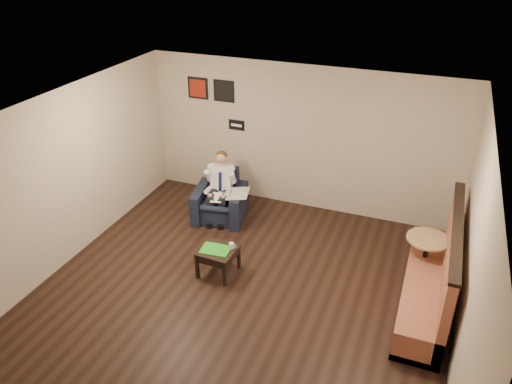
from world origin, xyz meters
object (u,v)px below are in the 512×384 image
(cafe_table, at_px, (424,260))
(seated_man, at_px, (218,192))
(armchair, at_px, (220,197))
(banquette, at_px, (430,264))
(side_table, at_px, (218,261))
(smartphone, at_px, (225,245))
(green_folder, at_px, (215,249))
(coffee_mug, at_px, (231,246))

(cafe_table, bearing_deg, seated_man, 172.34)
(armchair, relative_size, banquette, 0.34)
(side_table, bearing_deg, cafe_table, 17.56)
(armchair, height_order, side_table, armchair)
(smartphone, bearing_deg, side_table, -97.35)
(smartphone, xyz_separation_m, cafe_table, (2.98, 0.81, -0.06))
(banquette, bearing_deg, cafe_table, 99.12)
(armchair, height_order, green_folder, armchair)
(side_table, bearing_deg, banquette, 8.49)
(seated_man, bearing_deg, armchair, 90.00)
(seated_man, distance_m, coffee_mug, 1.61)
(green_folder, bearing_deg, banquette, 8.74)
(smartphone, height_order, cafe_table, cafe_table)
(armchair, xyz_separation_m, cafe_table, (3.74, -0.61, -0.05))
(armchair, relative_size, smartphone, 6.58)
(green_folder, distance_m, banquette, 3.20)
(armchair, relative_size, cafe_table, 1.16)
(coffee_mug, height_order, cafe_table, cafe_table)
(banquette, bearing_deg, smartphone, -174.23)
(coffee_mug, relative_size, banquette, 0.04)
(side_table, height_order, smartphone, smartphone)
(armchair, distance_m, seated_man, 0.20)
(banquette, bearing_deg, armchair, 163.78)
(seated_man, relative_size, smartphone, 8.73)
(green_folder, height_order, smartphone, green_folder)
(armchair, xyz_separation_m, seated_man, (0.02, -0.11, 0.16))
(green_folder, height_order, cafe_table, cafe_table)
(side_table, xyz_separation_m, green_folder, (-0.03, -0.02, 0.23))
(green_folder, distance_m, cafe_table, 3.23)
(smartphone, relative_size, cafe_table, 0.18)
(seated_man, bearing_deg, side_table, -76.00)
(smartphone, height_order, banquette, banquette)
(cafe_table, bearing_deg, smartphone, -164.88)
(green_folder, bearing_deg, coffee_mug, 30.63)
(seated_man, height_order, green_folder, seated_man)
(seated_man, relative_size, cafe_table, 1.53)
(coffee_mug, height_order, smartphone, coffee_mug)
(seated_man, distance_m, banquette, 3.93)
(seated_man, xyz_separation_m, cafe_table, (3.72, -0.50, -0.21))
(seated_man, xyz_separation_m, coffee_mug, (0.86, -1.35, -0.11))
(green_folder, bearing_deg, armchair, 112.65)
(armchair, bearing_deg, coffee_mug, -69.74)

